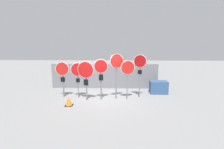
{
  "coord_description": "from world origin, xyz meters",
  "views": [
    {
      "loc": [
        0.85,
        -9.66,
        3.29
      ],
      "look_at": [
        0.58,
        0.0,
        1.42
      ],
      "focal_mm": 28.0,
      "sensor_mm": 36.0,
      "label": 1
    }
  ],
  "objects_px": {
    "stop_sign_4": "(117,67)",
    "stop_sign_5": "(128,70)",
    "stop_sign_1": "(78,72)",
    "traffic_cone_0": "(69,101)",
    "stop_sign_0": "(63,73)",
    "stop_sign_6": "(140,66)",
    "stop_sign_2": "(86,73)",
    "stop_sign_3": "(101,72)",
    "storage_crate": "(159,87)"
  },
  "relations": [
    {
      "from": "stop_sign_2",
      "to": "storage_crate",
      "type": "xyz_separation_m",
      "value": [
        4.35,
        1.45,
        -1.14
      ]
    },
    {
      "from": "stop_sign_1",
      "to": "stop_sign_3",
      "type": "bearing_deg",
      "value": -29.18
    },
    {
      "from": "stop_sign_6",
      "to": "traffic_cone_0",
      "type": "height_order",
      "value": "stop_sign_6"
    },
    {
      "from": "stop_sign_2",
      "to": "stop_sign_5",
      "type": "height_order",
      "value": "stop_sign_5"
    },
    {
      "from": "stop_sign_1",
      "to": "stop_sign_5",
      "type": "height_order",
      "value": "stop_sign_5"
    },
    {
      "from": "stop_sign_1",
      "to": "stop_sign_4",
      "type": "relative_size",
      "value": 0.8
    },
    {
      "from": "stop_sign_2",
      "to": "stop_sign_6",
      "type": "xyz_separation_m",
      "value": [
        3.02,
        0.6,
        0.36
      ]
    },
    {
      "from": "stop_sign_5",
      "to": "storage_crate",
      "type": "bearing_deg",
      "value": 22.55
    },
    {
      "from": "stop_sign_6",
      "to": "traffic_cone_0",
      "type": "bearing_deg",
      "value": -141.59
    },
    {
      "from": "stop_sign_6",
      "to": "stop_sign_5",
      "type": "bearing_deg",
      "value": -133.86
    },
    {
      "from": "stop_sign_3",
      "to": "traffic_cone_0",
      "type": "xyz_separation_m",
      "value": [
        -1.6,
        -0.93,
        -1.39
      ]
    },
    {
      "from": "stop_sign_0",
      "to": "stop_sign_2",
      "type": "bearing_deg",
      "value": -23.15
    },
    {
      "from": "stop_sign_2",
      "to": "stop_sign_6",
      "type": "height_order",
      "value": "stop_sign_6"
    },
    {
      "from": "stop_sign_4",
      "to": "stop_sign_5",
      "type": "relative_size",
      "value": 1.16
    },
    {
      "from": "stop_sign_3",
      "to": "storage_crate",
      "type": "distance_m",
      "value": 3.97
    },
    {
      "from": "stop_sign_5",
      "to": "stop_sign_4",
      "type": "bearing_deg",
      "value": 161.27
    },
    {
      "from": "stop_sign_1",
      "to": "storage_crate",
      "type": "height_order",
      "value": "stop_sign_1"
    },
    {
      "from": "stop_sign_5",
      "to": "stop_sign_6",
      "type": "relative_size",
      "value": 0.88
    },
    {
      "from": "storage_crate",
      "to": "stop_sign_2",
      "type": "bearing_deg",
      "value": -161.61
    },
    {
      "from": "stop_sign_3",
      "to": "stop_sign_1",
      "type": "bearing_deg",
      "value": 158.43
    },
    {
      "from": "stop_sign_3",
      "to": "traffic_cone_0",
      "type": "height_order",
      "value": "stop_sign_3"
    },
    {
      "from": "stop_sign_4",
      "to": "stop_sign_6",
      "type": "bearing_deg",
      "value": -9.8
    },
    {
      "from": "stop_sign_0",
      "to": "stop_sign_4",
      "type": "height_order",
      "value": "stop_sign_4"
    },
    {
      "from": "stop_sign_2",
      "to": "traffic_cone_0",
      "type": "height_order",
      "value": "stop_sign_2"
    },
    {
      "from": "stop_sign_6",
      "to": "traffic_cone_0",
      "type": "distance_m",
      "value": 4.38
    },
    {
      "from": "stop_sign_1",
      "to": "stop_sign_6",
      "type": "xyz_separation_m",
      "value": [
        3.58,
        0.15,
        0.35
      ]
    },
    {
      "from": "stop_sign_6",
      "to": "traffic_cone_0",
      "type": "relative_size",
      "value": 5.31
    },
    {
      "from": "stop_sign_3",
      "to": "stop_sign_4",
      "type": "height_order",
      "value": "stop_sign_4"
    },
    {
      "from": "stop_sign_2",
      "to": "storage_crate",
      "type": "bearing_deg",
      "value": 29.49
    },
    {
      "from": "stop_sign_1",
      "to": "traffic_cone_0",
      "type": "xyz_separation_m",
      "value": [
        -0.22,
        -1.28,
        -1.31
      ]
    },
    {
      "from": "stop_sign_3",
      "to": "stop_sign_5",
      "type": "xyz_separation_m",
      "value": [
        1.47,
        0.11,
        0.09
      ]
    },
    {
      "from": "stop_sign_5",
      "to": "traffic_cone_0",
      "type": "bearing_deg",
      "value": -169.89
    },
    {
      "from": "stop_sign_5",
      "to": "traffic_cone_0",
      "type": "height_order",
      "value": "stop_sign_5"
    },
    {
      "from": "stop_sign_6",
      "to": "stop_sign_4",
      "type": "bearing_deg",
      "value": -150.45
    },
    {
      "from": "stop_sign_5",
      "to": "storage_crate",
      "type": "distance_m",
      "value": 2.74
    },
    {
      "from": "stop_sign_2",
      "to": "stop_sign_3",
      "type": "xyz_separation_m",
      "value": [
        0.83,
        0.1,
        0.09
      ]
    },
    {
      "from": "storage_crate",
      "to": "stop_sign_4",
      "type": "bearing_deg",
      "value": -157.1
    },
    {
      "from": "stop_sign_6",
      "to": "traffic_cone_0",
      "type": "xyz_separation_m",
      "value": [
        -3.8,
        -1.43,
        -1.66
      ]
    },
    {
      "from": "stop_sign_1",
      "to": "storage_crate",
      "type": "bearing_deg",
      "value": -3.31
    },
    {
      "from": "stop_sign_2",
      "to": "stop_sign_1",
      "type": "bearing_deg",
      "value": 151.96
    },
    {
      "from": "stop_sign_2",
      "to": "traffic_cone_0",
      "type": "bearing_deg",
      "value": -121.75
    },
    {
      "from": "stop_sign_0",
      "to": "stop_sign_5",
      "type": "distance_m",
      "value": 3.78
    },
    {
      "from": "stop_sign_4",
      "to": "storage_crate",
      "type": "relative_size",
      "value": 2.39
    },
    {
      "from": "traffic_cone_0",
      "to": "stop_sign_2",
      "type": "bearing_deg",
      "value": 47.14
    },
    {
      "from": "traffic_cone_0",
      "to": "stop_sign_0",
      "type": "bearing_deg",
      "value": 116.46
    },
    {
      "from": "stop_sign_2",
      "to": "stop_sign_5",
      "type": "distance_m",
      "value": 2.32
    },
    {
      "from": "stop_sign_1",
      "to": "stop_sign_2",
      "type": "relative_size",
      "value": 0.94
    },
    {
      "from": "stop_sign_1",
      "to": "traffic_cone_0",
      "type": "distance_m",
      "value": 1.84
    },
    {
      "from": "stop_sign_0",
      "to": "traffic_cone_0",
      "type": "distance_m",
      "value": 1.94
    },
    {
      "from": "stop_sign_5",
      "to": "stop_sign_0",
      "type": "bearing_deg",
      "value": 166.45
    }
  ]
}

